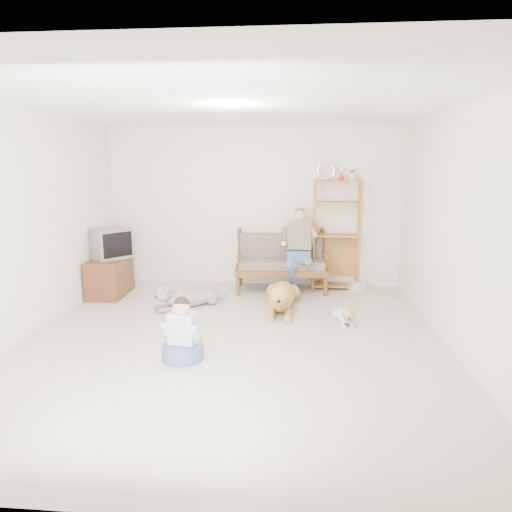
# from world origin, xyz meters

# --- Properties ---
(floor) EXTENTS (5.50, 5.50, 0.00)m
(floor) POSITION_xyz_m (0.00, 0.00, 0.00)
(floor) COLOR silver
(floor) RESTS_ON ground
(ceiling) EXTENTS (5.50, 5.50, 0.00)m
(ceiling) POSITION_xyz_m (0.00, 0.00, 2.70)
(ceiling) COLOR white
(ceiling) RESTS_ON ground
(wall_back) EXTENTS (5.00, 0.00, 5.00)m
(wall_back) POSITION_xyz_m (0.00, 2.75, 1.35)
(wall_back) COLOR silver
(wall_back) RESTS_ON ground
(wall_front) EXTENTS (5.00, 0.00, 5.00)m
(wall_front) POSITION_xyz_m (0.00, -2.75, 1.35)
(wall_front) COLOR silver
(wall_front) RESTS_ON ground
(wall_left) EXTENTS (0.00, 5.50, 5.50)m
(wall_left) POSITION_xyz_m (-2.50, 0.00, 1.35)
(wall_left) COLOR silver
(wall_left) RESTS_ON ground
(wall_right) EXTENTS (0.00, 5.50, 5.50)m
(wall_right) POSITION_xyz_m (2.50, 0.00, 1.35)
(wall_right) COLOR silver
(wall_right) RESTS_ON ground
(loveseat) EXTENTS (1.55, 0.81, 0.95)m
(loveseat) POSITION_xyz_m (0.50, 2.38, 0.49)
(loveseat) COLOR brown
(loveseat) RESTS_ON ground
(man) EXTENTS (0.52, 0.75, 1.21)m
(man) POSITION_xyz_m (0.76, 2.16, 0.63)
(man) COLOR #546A9A
(man) RESTS_ON loveseat
(etagere) EXTENTS (0.80, 0.35, 2.11)m
(etagere) POSITION_xyz_m (1.40, 2.55, 0.93)
(etagere) COLOR #B9803A
(etagere) RESTS_ON ground
(book_stack) EXTENTS (0.27, 0.23, 0.15)m
(book_stack) POSITION_xyz_m (1.75, 2.38, 0.07)
(book_stack) COLOR beige
(book_stack) RESTS_ON ground
(tv_stand) EXTENTS (0.54, 0.92, 0.60)m
(tv_stand) POSITION_xyz_m (-2.23, 1.82, 0.30)
(tv_stand) COLOR brown
(tv_stand) RESTS_ON ground
(crt_tv) EXTENTS (0.72, 0.73, 0.48)m
(crt_tv) POSITION_xyz_m (-2.19, 1.85, 0.84)
(crt_tv) COLOR slate
(crt_tv) RESTS_ON tv_stand
(wall_outlet) EXTENTS (0.12, 0.02, 0.08)m
(wall_outlet) POSITION_xyz_m (-1.25, 2.73, 0.30)
(wall_outlet) COLOR white
(wall_outlet) RESTS_ON ground
(golden_retriever) EXTENTS (0.41, 1.57, 0.48)m
(golden_retriever) POSITION_xyz_m (0.54, 1.30, 0.19)
(golden_retriever) COLOR #C58744
(golden_retriever) RESTS_ON ground
(shaggy_dog) EXTENTS (0.99, 0.87, 0.37)m
(shaggy_dog) POSITION_xyz_m (-0.86, 1.29, 0.15)
(shaggy_dog) COLOR silver
(shaggy_dog) RESTS_ON ground
(terrier) EXTENTS (0.24, 0.63, 0.24)m
(terrier) POSITION_xyz_m (1.39, 0.78, 0.10)
(terrier) COLOR silver
(terrier) RESTS_ON ground
(child) EXTENTS (0.44, 0.44, 0.70)m
(child) POSITION_xyz_m (-0.46, -0.51, 0.25)
(child) COLOR #546A9A
(child) RESTS_ON ground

